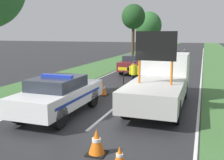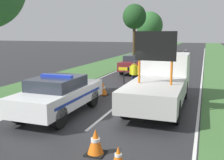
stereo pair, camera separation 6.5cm
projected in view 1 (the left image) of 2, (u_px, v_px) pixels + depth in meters
name	position (u px, v px, depth m)	size (l,w,h in m)	color
ground_plane	(108.00, 114.00, 10.47)	(160.00, 160.00, 0.00)	#28282B
lane_markings	(166.00, 65.00, 26.07)	(6.98, 63.46, 0.01)	silver
grass_verge_left	(121.00, 60.00, 30.88)	(4.22, 120.00, 0.03)	#427038
police_car	(59.00, 94.00, 10.26)	(1.86, 4.61, 1.61)	white
work_truck	(161.00, 80.00, 11.68)	(2.11, 6.07, 3.25)	white
road_barrier	(145.00, 71.00, 16.00)	(3.50, 0.08, 1.05)	black
police_officer	(134.00, 72.00, 15.23)	(0.56, 0.36, 1.56)	#191E38
pedestrian_civilian	(154.00, 70.00, 15.32)	(0.62, 0.40, 1.74)	#191E38
traffic_cone_near_police	(120.00, 157.00, 6.28)	(0.37, 0.37, 0.52)	black
traffic_cone_centre_front	(103.00, 89.00, 13.54)	(0.51, 0.51, 0.70)	black
traffic_cone_near_truck	(97.00, 142.00, 6.92)	(0.51, 0.51, 0.70)	black
queued_car_wagon_maroon	(136.00, 63.00, 21.05)	(1.86, 4.45, 1.44)	maroon
queued_car_sedan_silver	(151.00, 57.00, 27.08)	(1.92, 4.21, 1.44)	#B2B2B7
queued_car_hatch_blue	(160.00, 52.00, 33.26)	(1.74, 4.51, 1.41)	navy
roadside_tree_near_left	(148.00, 26.00, 41.30)	(4.13, 4.13, 6.49)	#42301E
roadside_tree_near_right	(133.00, 17.00, 33.48)	(3.01, 3.01, 6.82)	#42301E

